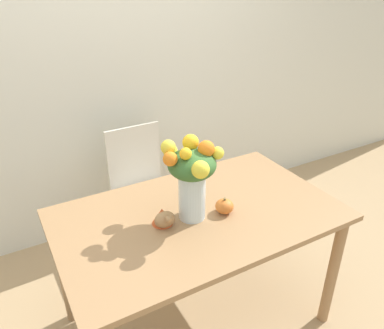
{
  "coord_description": "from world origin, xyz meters",
  "views": [
    {
      "loc": [
        -0.8,
        -1.36,
        1.85
      ],
      "look_at": [
        -0.05,
        -0.01,
        1.06
      ],
      "focal_mm": 35.0,
      "sensor_mm": 36.0,
      "label": 1
    }
  ],
  "objects_px": {
    "flower_vase": "(192,175)",
    "turkey_figurine": "(163,217)",
    "pumpkin": "(224,206)",
    "dining_chair_near_window": "(143,189)"
  },
  "relations": [
    {
      "from": "flower_vase",
      "to": "turkey_figurine",
      "type": "xyz_separation_m",
      "value": [
        -0.15,
        0.01,
        -0.2
      ]
    },
    {
      "from": "pumpkin",
      "to": "turkey_figurine",
      "type": "distance_m",
      "value": 0.32
    },
    {
      "from": "flower_vase",
      "to": "dining_chair_near_window",
      "type": "bearing_deg",
      "value": 85.56
    },
    {
      "from": "turkey_figurine",
      "to": "flower_vase",
      "type": "bearing_deg",
      "value": -3.29
    },
    {
      "from": "turkey_figurine",
      "to": "pumpkin",
      "type": "bearing_deg",
      "value": -10.55
    },
    {
      "from": "dining_chair_near_window",
      "to": "turkey_figurine",
      "type": "bearing_deg",
      "value": -106.6
    },
    {
      "from": "pumpkin",
      "to": "dining_chair_near_window",
      "type": "bearing_deg",
      "value": 96.37
    },
    {
      "from": "turkey_figurine",
      "to": "dining_chair_near_window",
      "type": "height_order",
      "value": "dining_chair_near_window"
    },
    {
      "from": "pumpkin",
      "to": "turkey_figurine",
      "type": "xyz_separation_m",
      "value": [
        -0.31,
        0.06,
        0.0
      ]
    },
    {
      "from": "pumpkin",
      "to": "turkey_figurine",
      "type": "bearing_deg",
      "value": 169.45
    }
  ]
}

